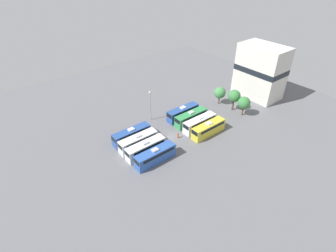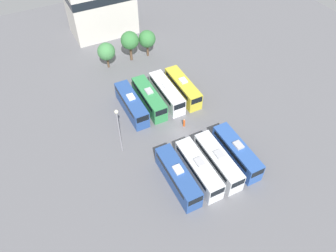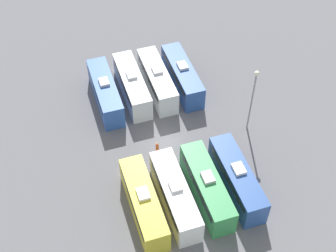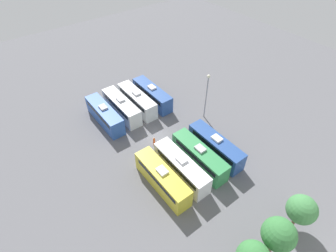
% 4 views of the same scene
% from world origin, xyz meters
% --- Properties ---
extents(ground_plane, '(115.69, 115.69, 0.00)m').
position_xyz_m(ground_plane, '(0.00, 0.00, 0.00)').
color(ground_plane, slate).
extents(bus_0, '(2.64, 10.41, 3.72)m').
position_xyz_m(bus_0, '(-5.20, -8.92, 1.85)').
color(bus_0, '#284C93').
rests_on(bus_0, ground_plane).
extents(bus_1, '(2.64, 10.41, 3.72)m').
position_xyz_m(bus_1, '(-1.74, -9.12, 1.85)').
color(bus_1, silver).
rests_on(bus_1, ground_plane).
extents(bus_2, '(2.64, 10.41, 3.72)m').
position_xyz_m(bus_2, '(1.66, -9.22, 1.85)').
color(bus_2, silver).
rests_on(bus_2, ground_plane).
extents(bus_3, '(2.64, 10.41, 3.72)m').
position_xyz_m(bus_3, '(5.30, -9.03, 1.85)').
color(bus_3, '#2D56A8').
rests_on(bus_3, ground_plane).
extents(bus_4, '(2.64, 10.41, 3.72)m').
position_xyz_m(bus_4, '(-5.30, 8.88, 1.85)').
color(bus_4, '#284C93').
rests_on(bus_4, ground_plane).
extents(bus_5, '(2.64, 10.41, 3.72)m').
position_xyz_m(bus_5, '(-1.77, 8.90, 1.85)').
color(bus_5, '#338C4C').
rests_on(bus_5, ground_plane).
extents(bus_6, '(2.64, 10.41, 3.72)m').
position_xyz_m(bus_6, '(1.83, 8.84, 1.85)').
color(bus_6, white).
rests_on(bus_6, ground_plane).
extents(bus_7, '(2.64, 10.41, 3.72)m').
position_xyz_m(bus_7, '(5.28, 8.76, 1.85)').
color(bus_7, gold).
rests_on(bus_7, ground_plane).
extents(worker_person, '(0.36, 0.36, 1.70)m').
position_xyz_m(worker_person, '(1.48, 1.22, 0.79)').
color(worker_person, '#CC4C19').
rests_on(worker_person, ground_plane).
extents(light_pole, '(0.60, 0.60, 9.25)m').
position_xyz_m(light_pole, '(-10.38, 0.87, 6.12)').
color(light_pole, gray).
rests_on(light_pole, ground_plane).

